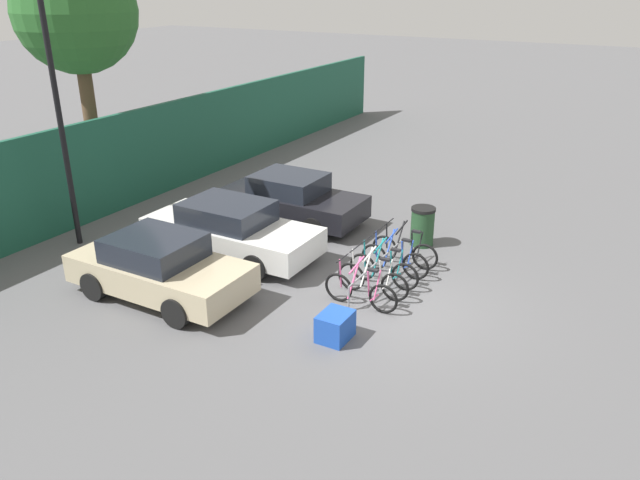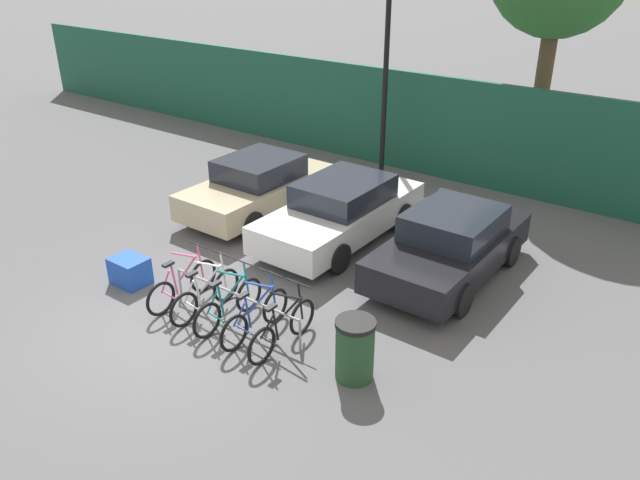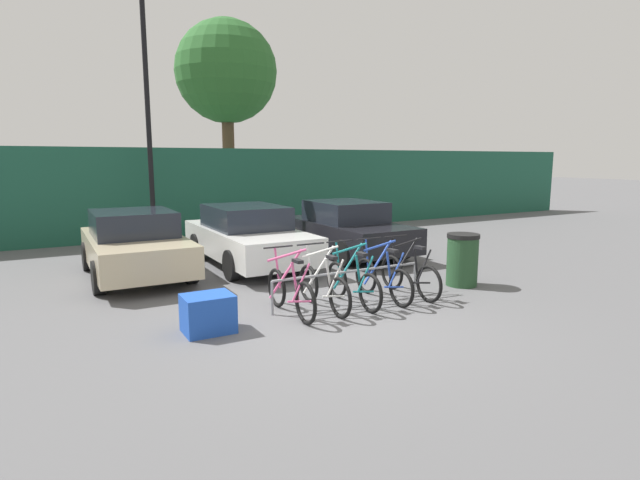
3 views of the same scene
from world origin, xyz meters
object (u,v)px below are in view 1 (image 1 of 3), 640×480
Objects in this scene: bike_rack at (378,264)px; bicycle_blue at (395,260)px; car_white at (231,230)px; bicycle_pink at (360,291)px; bicycle_black at (404,251)px; bicycle_teal at (384,270)px; trash_bin at (422,226)px; cargo_crate at (335,326)px; bicycle_white at (373,280)px; car_black at (292,199)px; tree_behind_hoarding at (75,13)px; car_beige at (159,267)px; lamp_post at (54,85)px.

bicycle_blue reaches higher than bike_rack.
car_white reaches higher than bike_rack.
bicycle_pink is 1.00× the size of bicycle_black.
bicycle_teal is at bearing -177.23° from bicycle_blue.
bicycle_teal is 1.00× the size of bicycle_black.
trash_bin is 1.47× the size of cargo_crate.
bicycle_white and bicycle_blue have the same top height.
bicycle_black is at bearing 2.06° from cargo_crate.
cargo_crate is (-4.90, -4.04, -0.42)m from car_black.
car_white is (-0.37, 4.00, 0.31)m from bicycle_teal.
bicycle_black is 0.42× the size of car_black.
bicycle_black is at bearing -176.78° from trash_bin.
tree_behind_hoarding is at bearing 95.65° from trash_bin.
bicycle_blue is 0.42× the size of car_black.
car_beige reaches higher than bicycle_black.
tree_behind_hoarding is at bearing 40.40° from lamp_post.
car_beige is at bearing 94.36° from cargo_crate.
bicycle_blue reaches higher than trash_bin.
bicycle_white is at bearing -177.23° from bicycle_blue.
bicycle_blue is 2.44× the size of cargo_crate.
bicycle_white is at bearing -60.25° from car_beige.
car_white is 0.61× the size of tree_behind_hoarding.
trash_bin is at bearing 3.92° from bicycle_black.
bicycle_teal is at bearing 0.94° from bicycle_pink.
car_white is at bearing 79.44° from bicycle_pink.
car_beige is (-1.70, 4.03, 0.31)m from bicycle_pink.
bike_rack is 0.63m from bicycle_blue.
tree_behind_hoarding is (0.32, 10.77, 5.12)m from bicycle_black.
bicycle_white is 1.00× the size of bicycle_black.
bicycle_black is (1.21, -0.15, -0.10)m from bike_rack.
cargo_crate is (-2.19, -4.14, -0.42)m from car_white.
bike_rack is 1.73× the size of bicycle_black.
bicycle_teal is at bearing -77.74° from lamp_post.
lamp_post is at bearing -139.60° from tree_behind_hoarding.
car_white is 8.52m from tree_behind_hoarding.
bicycle_blue is 5.35m from car_beige.
bike_rack is 0.40× the size of lamp_post.
car_beige is at bearing 113.78° from bicycle_pink.
car_white is 6.37× the size of cargo_crate.
car_black is 0.56× the size of tree_behind_hoarding.
bicycle_white is 1.99m from cargo_crate.
lamp_post is 4.54m from tree_behind_hoarding.
car_beige is 2.51m from car_white.
bicycle_white is 2.44× the size of cargo_crate.
bicycle_pink is at bearing -104.26° from tree_behind_hoarding.
bike_rack is at bearing -84.17° from car_white.
bicycle_teal is 0.42× the size of car_black.
car_black is 3.98× the size of trash_bin.
lamp_post is at bearing 108.96° from car_white.
bicycle_white is 1.00× the size of bicycle_blue.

